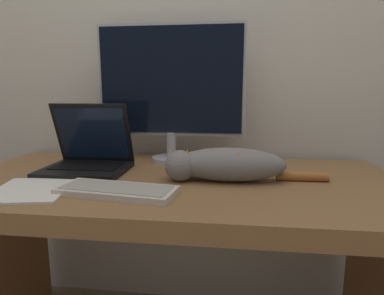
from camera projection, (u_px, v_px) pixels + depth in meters
wall_back at (191, 37)px, 1.47m from camera, size 6.40×0.06×2.60m
desk at (176, 219)px, 1.16m from camera, size 1.57×0.76×0.75m
monitor at (171, 87)px, 1.34m from camera, size 0.62×0.17×0.58m
laptop at (88, 158)px, 1.23m from camera, size 0.31×0.25×0.26m
external_keyboard at (117, 190)px, 0.96m from camera, size 0.37×0.18×0.02m
cat at (224, 164)px, 1.09m from camera, size 0.55×0.14×0.12m
paper_notepad at (32, 190)px, 0.99m from camera, size 0.26×0.29×0.01m
small_toy at (263, 160)px, 1.33m from camera, size 0.04×0.04×0.04m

